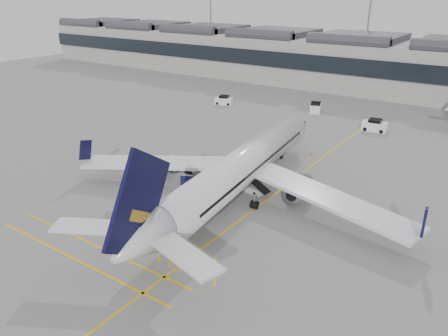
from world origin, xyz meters
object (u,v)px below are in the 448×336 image
Objects in this scene: airliner_main at (240,168)px; baggage_cart_a at (206,199)px; ramp_agent_b at (208,195)px; belt_loader at (249,185)px; pushback_tug at (151,174)px; ramp_agent_a at (254,183)px.

baggage_cart_a is at bearing -115.77° from airliner_main.
airliner_main is at bearing 69.51° from baggage_cart_a.
belt_loader is at bearing -157.07° from ramp_agent_b.
ramp_agent_b is (-2.20, -3.16, -2.59)m from airliner_main.
airliner_main is at bearing -1.78° from pushback_tug.
ramp_agent_a is at bearing 43.83° from belt_loader.
belt_loader reaches higher than pushback_tug.
ramp_agent_b is (-2.69, -5.51, -0.10)m from ramp_agent_a.
pushback_tug is at bearing -150.17° from belt_loader.
belt_loader is 2.63× the size of ramp_agent_a.
baggage_cart_a is 7.07m from ramp_agent_a.
ramp_agent_a is at bearing 71.47° from airliner_main.
baggage_cart_a is at bearing -93.00° from belt_loader.
belt_loader is 1.67× the size of pushback_tug.
airliner_main is at bearing -80.32° from belt_loader.
airliner_main is at bearing -140.33° from ramp_agent_a.
pushback_tug is (-9.63, 1.04, -0.17)m from ramp_agent_b.
pushback_tug is at bearing -50.07° from ramp_agent_b.
airliner_main reaches higher than belt_loader.
ramp_agent_b is (-0.68, 1.27, -0.12)m from baggage_cart_a.
belt_loader is at bearing 7.43° from pushback_tug.
airliner_main is 5.29m from baggage_cart_a.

